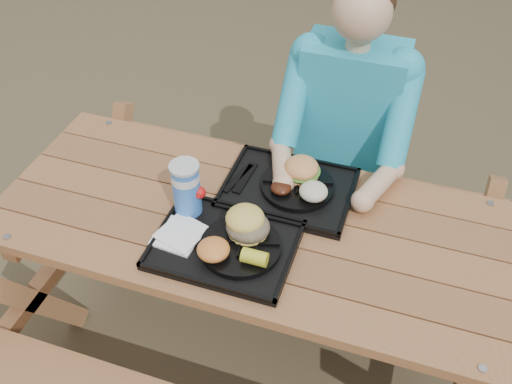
% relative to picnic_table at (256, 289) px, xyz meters
% --- Properties ---
extents(ground, '(60.00, 60.00, 0.00)m').
position_rel_picnic_table_xyz_m(ground, '(0.00, 0.00, -0.38)').
color(ground, '#999999').
rests_on(ground, ground).
extents(picnic_table, '(1.80, 1.49, 0.75)m').
position_rel_picnic_table_xyz_m(picnic_table, '(0.00, 0.00, 0.00)').
color(picnic_table, '#999999').
rests_on(picnic_table, ground).
extents(tray_near, '(0.45, 0.35, 0.02)m').
position_rel_picnic_table_xyz_m(tray_near, '(-0.06, -0.15, 0.39)').
color(tray_near, black).
rests_on(tray_near, picnic_table).
extents(tray_far, '(0.45, 0.35, 0.02)m').
position_rel_picnic_table_xyz_m(tray_far, '(0.06, 0.17, 0.39)').
color(tray_far, black).
rests_on(tray_far, picnic_table).
extents(plate_near, '(0.26, 0.26, 0.02)m').
position_rel_picnic_table_xyz_m(plate_near, '(-0.00, -0.15, 0.41)').
color(plate_near, black).
rests_on(plate_near, tray_near).
extents(plate_far, '(0.26, 0.26, 0.02)m').
position_rel_picnic_table_xyz_m(plate_far, '(0.09, 0.18, 0.41)').
color(plate_far, black).
rests_on(plate_far, tray_far).
extents(napkin_stack, '(0.15, 0.15, 0.02)m').
position_rel_picnic_table_xyz_m(napkin_stack, '(-0.21, -0.17, 0.40)').
color(napkin_stack, white).
rests_on(napkin_stack, tray_near).
extents(soda_cup, '(0.09, 0.09, 0.19)m').
position_rel_picnic_table_xyz_m(soda_cup, '(-0.23, -0.05, 0.49)').
color(soda_cup, blue).
rests_on(soda_cup, tray_near).
extents(condiment_bbq, '(0.05, 0.05, 0.03)m').
position_rel_picnic_table_xyz_m(condiment_bbq, '(-0.06, -0.02, 0.41)').
color(condiment_bbq, black).
rests_on(condiment_bbq, tray_near).
extents(condiment_mustard, '(0.05, 0.05, 0.03)m').
position_rel_picnic_table_xyz_m(condiment_mustard, '(0.01, -0.02, 0.41)').
color(condiment_mustard, orange).
rests_on(condiment_mustard, tray_near).
extents(sandwich, '(0.13, 0.13, 0.14)m').
position_rel_picnic_table_xyz_m(sandwich, '(0.01, -0.10, 0.48)').
color(sandwich, '#ECC653').
rests_on(sandwich, plate_near).
extents(mac_cheese, '(0.10, 0.10, 0.05)m').
position_rel_picnic_table_xyz_m(mac_cheese, '(-0.06, -0.22, 0.44)').
color(mac_cheese, orange).
rests_on(mac_cheese, plate_near).
extents(corn_cob, '(0.08, 0.08, 0.05)m').
position_rel_picnic_table_xyz_m(corn_cob, '(0.07, -0.21, 0.44)').
color(corn_cob, yellow).
rests_on(corn_cob, plate_near).
extents(cutlery_far, '(0.04, 0.17, 0.01)m').
position_rel_picnic_table_xyz_m(cutlery_far, '(-0.10, 0.17, 0.40)').
color(cutlery_far, black).
rests_on(cutlery_far, tray_far).
extents(burger, '(0.13, 0.13, 0.11)m').
position_rel_picnic_table_xyz_m(burger, '(0.09, 0.22, 0.47)').
color(burger, '#E59451').
rests_on(burger, plate_far).
extents(baked_beans, '(0.07, 0.07, 0.03)m').
position_rel_picnic_table_xyz_m(baked_beans, '(0.05, 0.12, 0.43)').
color(baked_beans, '#411A0D').
rests_on(baked_beans, plate_far).
extents(potato_salad, '(0.10, 0.10, 0.05)m').
position_rel_picnic_table_xyz_m(potato_salad, '(0.16, 0.13, 0.44)').
color(potato_salad, beige).
rests_on(potato_salad, plate_far).
extents(diner, '(0.48, 0.84, 1.28)m').
position_rel_picnic_table_xyz_m(diner, '(0.19, 0.58, 0.27)').
color(diner, '#19B0B2').
rests_on(diner, ground).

